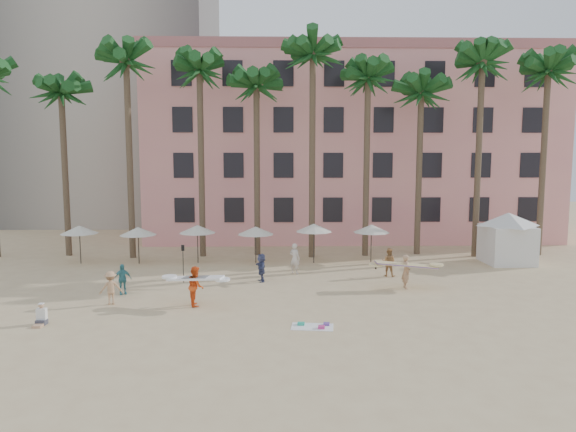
% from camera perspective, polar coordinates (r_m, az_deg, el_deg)
% --- Properties ---
extents(ground, '(120.00, 120.00, 0.00)m').
position_cam_1_polar(ground, '(23.52, -2.37, -11.44)').
color(ground, '#D1B789').
rests_on(ground, ground).
extents(pink_hotel, '(35.00, 14.00, 16.00)m').
position_cam_1_polar(pink_hotel, '(48.80, 6.51, 7.40)').
color(pink_hotel, '#F6A096').
rests_on(pink_hotel, ground).
extents(palm_row, '(44.40, 5.40, 16.30)m').
position_cam_1_polar(palm_row, '(37.79, -1.21, 15.25)').
color(palm_row, brown).
rests_on(palm_row, ground).
extents(umbrella_row, '(22.50, 2.70, 2.73)m').
position_cam_1_polar(umbrella_row, '(35.38, -6.86, -1.49)').
color(umbrella_row, '#332B23').
rests_on(umbrella_row, ground).
extents(cabana, '(4.58, 4.58, 3.50)m').
position_cam_1_polar(cabana, '(38.16, 23.21, -1.79)').
color(cabana, silver).
rests_on(cabana, ground).
extents(beach_towel, '(1.91, 1.21, 0.14)m').
position_cam_1_polar(beach_towel, '(22.60, 2.86, -12.12)').
color(beach_towel, white).
rests_on(beach_towel, ground).
extents(carrier_yellow, '(3.39, 0.75, 1.90)m').
position_cam_1_polar(carrier_yellow, '(29.33, 12.98, -5.82)').
color(carrier_yellow, tan).
rests_on(carrier_yellow, ground).
extents(carrier_white, '(2.86, 1.35, 1.95)m').
position_cam_1_polar(carrier_white, '(25.78, -10.22, -7.54)').
color(carrier_white, '#EB4F18').
rests_on(carrier_white, ground).
extents(beachgoers, '(16.23, 7.37, 1.92)m').
position_cam_1_polar(beachgoers, '(29.33, -4.67, -6.08)').
color(beachgoers, teal).
rests_on(beachgoers, ground).
extents(paddle, '(0.18, 0.04, 2.23)m').
position_cam_1_polar(paddle, '(30.38, -11.58, -4.68)').
color(paddle, black).
rests_on(paddle, ground).
extents(seated_man, '(0.41, 0.72, 0.94)m').
position_cam_1_polar(seated_man, '(25.16, -25.74, -10.12)').
color(seated_man, '#3F3F4C').
rests_on(seated_man, ground).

